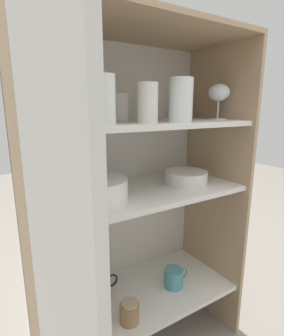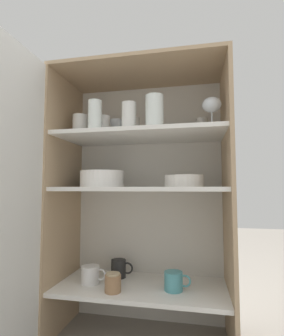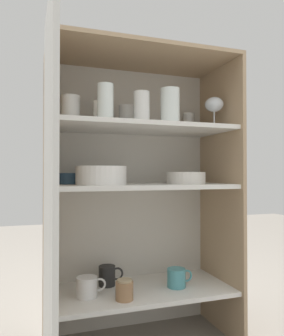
{
  "view_description": "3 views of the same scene",
  "coord_description": "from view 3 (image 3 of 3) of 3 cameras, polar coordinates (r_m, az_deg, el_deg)",
  "views": [
    {
      "loc": [
        -0.51,
        -0.67,
        1.06
      ],
      "look_at": [
        0.04,
        0.22,
        0.82
      ],
      "focal_mm": 28.0,
      "sensor_mm": 36.0,
      "label": 1
    },
    {
      "loc": [
        0.27,
        -1.11,
        0.73
      ],
      "look_at": [
        0.0,
        0.21,
        0.83
      ],
      "focal_mm": 28.0,
      "sensor_mm": 36.0,
      "label": 2
    },
    {
      "loc": [
        -0.47,
        -1.26,
        0.79
      ],
      "look_at": [
        0.01,
        0.21,
        0.81
      ],
      "focal_mm": 35.0,
      "sensor_mm": 36.0,
      "label": 3
    }
  ],
  "objects": [
    {
      "name": "cupboard_back_panel",
      "position": [
        1.72,
        -2.29,
        -5.11
      ],
      "size": [
        0.86,
        0.02,
        1.32
      ],
      "primitive_type": "cube",
      "color": "silver",
      "rests_on": "ground_plane"
    },
    {
      "name": "cupboard_side_left",
      "position": [
        1.45,
        -16.31,
        -5.83
      ],
      "size": [
        0.02,
        0.42,
        1.32
      ],
      "primitive_type": "cube",
      "color": "tan",
      "rests_on": "ground_plane"
    },
    {
      "name": "cupboard_side_right",
      "position": [
        1.71,
        13.43,
        -5.11
      ],
      "size": [
        0.02,
        0.42,
        1.32
      ],
      "primitive_type": "cube",
      "color": "tan",
      "rests_on": "ground_plane"
    },
    {
      "name": "cupboard_top_panel",
      "position": [
        1.62,
        -0.21,
        18.74
      ],
      "size": [
        0.86,
        0.42,
        0.02
      ],
      "primitive_type": "cube",
      "color": "tan",
      "rests_on": "cupboard_side_left"
    },
    {
      "name": "shelf_board_lower",
      "position": [
        1.62,
        -0.21,
        -20.54
      ],
      "size": [
        0.83,
        0.38,
        0.02
      ],
      "primitive_type": "cube",
      "color": "white"
    },
    {
      "name": "shelf_board_middle",
      "position": [
        1.52,
        -0.21,
        -3.18
      ],
      "size": [
        0.83,
        0.38,
        0.02
      ],
      "primitive_type": "cube",
      "color": "white"
    },
    {
      "name": "shelf_board_upper",
      "position": [
        1.54,
        -0.21,
        6.95
      ],
      "size": [
        0.83,
        0.38,
        0.02
      ],
      "primitive_type": "cube",
      "color": "white"
    },
    {
      "name": "cupboard_door",
      "position": [
        1.03,
        -15.76,
        -7.84
      ],
      "size": [
        0.02,
        0.43,
        1.32
      ],
      "color": "silver",
      "rests_on": "ground_plane"
    },
    {
      "name": "tumbler_glass_0",
      "position": [
        1.37,
        -6.39,
        11.41
      ],
      "size": [
        0.07,
        0.07,
        0.14
      ],
      "color": "white",
      "rests_on": "shelf_board_upper"
    },
    {
      "name": "tumbler_glass_1",
      "position": [
        1.45,
        -6.93,
        9.64
      ],
      "size": [
        0.08,
        0.08,
        0.09
      ],
      "color": "white",
      "rests_on": "shelf_board_upper"
    },
    {
      "name": "tumbler_glass_2",
      "position": [
        1.46,
        -12.35,
        10.03
      ],
      "size": [
        0.08,
        0.08,
        0.11
      ],
      "color": "white",
      "rests_on": "shelf_board_upper"
    },
    {
      "name": "tumbler_glass_3",
      "position": [
        1.58,
        -2.72,
        8.98
      ],
      "size": [
        0.07,
        0.07,
        0.1
      ],
      "color": "white",
      "rests_on": "shelf_board_upper"
    },
    {
      "name": "tumbler_glass_4",
      "position": [
        1.78,
        8.14,
        7.82
      ],
      "size": [
        0.06,
        0.06,
        0.1
      ],
      "color": "white",
      "rests_on": "shelf_board_upper"
    },
    {
      "name": "tumbler_glass_5",
      "position": [
        1.57,
        -6.47,
        8.98
      ],
      "size": [
        0.08,
        0.08,
        0.1
      ],
      "color": "white",
      "rests_on": "shelf_board_upper"
    },
    {
      "name": "tumbler_glass_6",
      "position": [
        1.43,
        -0.07,
        10.59
      ],
      "size": [
        0.07,
        0.07,
        0.13
      ],
      "color": "white",
      "rests_on": "shelf_board_upper"
    },
    {
      "name": "tumbler_glass_7",
      "position": [
        1.46,
        4.92,
        10.75
      ],
      "size": [
        0.08,
        0.08,
        0.15
      ],
      "color": "white",
      "rests_on": "shelf_board_upper"
    },
    {
      "name": "wine_glass_0",
      "position": [
        1.64,
        12.45,
        10.56
      ],
      "size": [
        0.09,
        0.09,
        0.15
      ],
      "color": "white",
      "rests_on": "shelf_board_upper"
    },
    {
      "name": "plate_stack_white",
      "position": [
        1.44,
        -7.13,
        -1.29
      ],
      "size": [
        0.22,
        0.22,
        0.08
      ],
      "color": "white",
      "rests_on": "shelf_board_middle"
    },
    {
      "name": "mixing_bowl_large",
      "position": [
        1.58,
        7.66,
        -1.61
      ],
      "size": [
        0.18,
        0.18,
        0.06
      ],
      "color": "silver",
      "rests_on": "shelf_board_middle"
    },
    {
      "name": "serving_bowl_small",
      "position": [
        1.56,
        -12.38,
        -1.7
      ],
      "size": [
        0.12,
        0.12,
        0.05
      ],
      "color": "#33567A",
      "rests_on": "shelf_board_middle"
    },
    {
      "name": "coffee_mug_primary",
      "position": [
        1.62,
        6.08,
        -18.47
      ],
      "size": [
        0.12,
        0.09,
        0.09
      ],
      "color": "teal",
      "rests_on": "shelf_board_lower"
    },
    {
      "name": "coffee_mug_extra_1",
      "position": [
        1.64,
        -6.02,
        -18.14
      ],
      "size": [
        0.12,
        0.08,
        0.09
      ],
      "color": "black",
      "rests_on": "shelf_board_lower"
    },
    {
      "name": "coffee_mug_extra_2",
      "position": [
        1.52,
        -9.5,
        -19.76
      ],
      "size": [
        0.13,
        0.09,
        0.09
      ],
      "color": "white",
      "rests_on": "shelf_board_lower"
    },
    {
      "name": "storage_jar",
      "position": [
        1.47,
        -3.08,
        -20.44
      ],
      "size": [
        0.08,
        0.08,
        0.09
      ],
      "color": "#99704C",
      "rests_on": "shelf_board_lower"
    }
  ]
}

